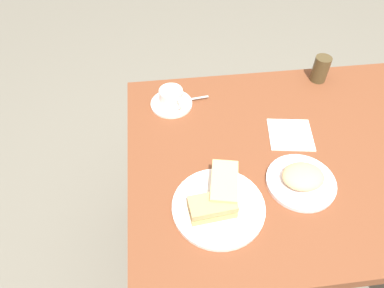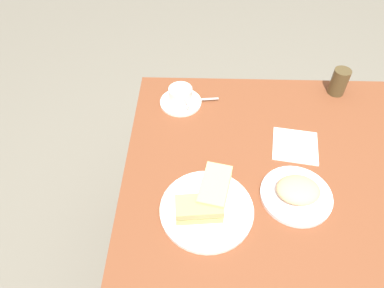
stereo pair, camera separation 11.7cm
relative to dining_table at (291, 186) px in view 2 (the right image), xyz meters
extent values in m
plane|color=slate|center=(0.00, 0.00, -0.63)|extent=(6.00, 6.00, 0.00)
cube|color=brown|center=(0.00, 0.00, 0.11)|extent=(1.14, 0.88, 0.04)
cylinder|color=brown|center=(-0.49, -0.36, -0.27)|extent=(0.08, 0.08, 0.71)
cylinder|color=brown|center=(0.49, -0.36, -0.27)|extent=(0.08, 0.08, 0.71)
cylinder|color=white|center=(0.30, 0.18, 0.14)|extent=(0.27, 0.27, 0.01)
cube|color=tan|center=(0.32, 0.20, 0.15)|extent=(0.14, 0.08, 0.02)
cube|color=#789051|center=(0.32, 0.20, 0.17)|extent=(0.13, 0.08, 0.01)
cube|color=tan|center=(0.32, 0.20, 0.18)|extent=(0.14, 0.08, 0.02)
cube|color=#D9BA7B|center=(0.28, 0.14, 0.15)|extent=(0.11, 0.16, 0.02)
cube|color=#8D504A|center=(0.28, 0.14, 0.17)|extent=(0.10, 0.15, 0.01)
cube|color=#DEC079|center=(0.28, 0.14, 0.19)|extent=(0.11, 0.16, 0.02)
cylinder|color=white|center=(0.40, -0.29, 0.13)|extent=(0.16, 0.16, 0.01)
cylinder|color=white|center=(0.40, -0.29, 0.17)|extent=(0.09, 0.09, 0.06)
cylinder|color=#9F7053|center=(0.40, -0.29, 0.20)|extent=(0.08, 0.08, 0.01)
torus|color=white|center=(0.38, -0.24, 0.17)|extent=(0.03, 0.04, 0.04)
cube|color=silver|center=(0.30, -0.30, 0.14)|extent=(0.08, 0.02, 0.00)
ellipsoid|color=silver|center=(0.34, -0.29, 0.14)|extent=(0.03, 0.02, 0.01)
cylinder|color=white|center=(0.03, 0.13, 0.14)|extent=(0.22, 0.22, 0.01)
ellipsoid|color=tan|center=(0.03, 0.13, 0.16)|extent=(0.13, 0.11, 0.04)
cube|color=white|center=(0.00, -0.08, 0.13)|extent=(0.17, 0.17, 0.00)
cylinder|color=#4C3D23|center=(-0.20, -0.37, 0.18)|extent=(0.06, 0.06, 0.11)
camera|label=1|loc=(0.45, 0.72, 1.03)|focal=33.05mm
camera|label=2|loc=(0.33, 0.73, 1.03)|focal=33.05mm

